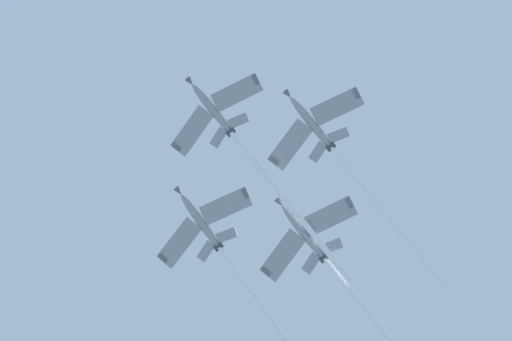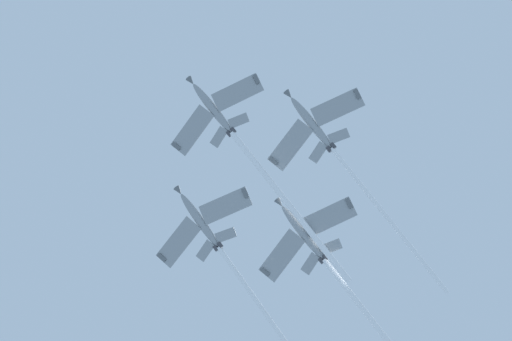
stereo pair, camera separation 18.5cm
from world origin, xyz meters
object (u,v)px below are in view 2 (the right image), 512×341
Objects in this scene: jet_right_wing at (226,258)px; jet_slot at (342,282)px; jet_left_wing at (333,149)px; jet_lead at (245,150)px.

jet_slot is (-18.51, 7.56, -5.28)m from jet_right_wing.
jet_right_wing is at bearing -76.34° from jet_left_wing.
jet_lead reaches higher than jet_left_wing.
jet_lead is at bearing 21.79° from jet_slot.
jet_left_wing is (-12.92, 8.10, -2.52)m from jet_lead.
jet_right_wing is (6.25, -25.72, -1.72)m from jet_left_wing.
jet_lead reaches higher than jet_slot.
jet_left_wing is at bearing 147.91° from jet_lead.
jet_right_wing is 20.68m from jet_slot.
jet_left_wing is at bearing 55.99° from jet_slot.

